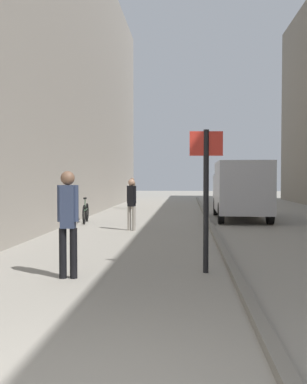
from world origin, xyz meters
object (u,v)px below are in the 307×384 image
at_px(pedestrian_main_foreground, 132,201).
at_px(delivery_van, 240,189).
at_px(pedestrian_mid_block, 132,191).
at_px(pedestrian_far_crossing, 68,217).
at_px(street_sign_post, 206,188).
at_px(bicycle_leaning, 86,213).

xyz_separation_m(pedestrian_main_foreground, delivery_van, (4.01, 4.03, 0.30)).
bearing_deg(delivery_van, pedestrian_main_foreground, -133.90).
height_order(pedestrian_mid_block, pedestrian_far_crossing, pedestrian_far_crossing).
bearing_deg(pedestrian_mid_block, pedestrian_main_foreground, -80.65).
bearing_deg(street_sign_post, pedestrian_mid_block, -81.60).
bearing_deg(delivery_van, bicycle_leaning, -161.84).
bearing_deg(street_sign_post, delivery_van, -104.09).
relative_size(pedestrian_far_crossing, delivery_van, 0.35).
xyz_separation_m(pedestrian_far_crossing, street_sign_post, (2.38, 0.62, 0.48)).
bearing_deg(street_sign_post, pedestrian_main_foreground, -74.21).
bearing_deg(pedestrian_mid_block, delivery_van, -44.43).
bearing_deg(pedestrian_far_crossing, delivery_van, -114.84).
height_order(pedestrian_far_crossing, street_sign_post, street_sign_post).
bearing_deg(bicycle_leaning, pedestrian_far_crossing, -85.78).
distance_m(pedestrian_mid_block, pedestrian_far_crossing, 16.26).
bearing_deg(pedestrian_mid_block, street_sign_post, -75.70).
height_order(delivery_van, bicycle_leaning, delivery_van).
relative_size(pedestrian_mid_block, delivery_van, 0.32).
relative_size(pedestrian_main_foreground, pedestrian_mid_block, 0.99).
bearing_deg(delivery_van, pedestrian_far_crossing, -110.64).
distance_m(street_sign_post, bicycle_leaning, 9.31).
relative_size(pedestrian_mid_block, street_sign_post, 0.65).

